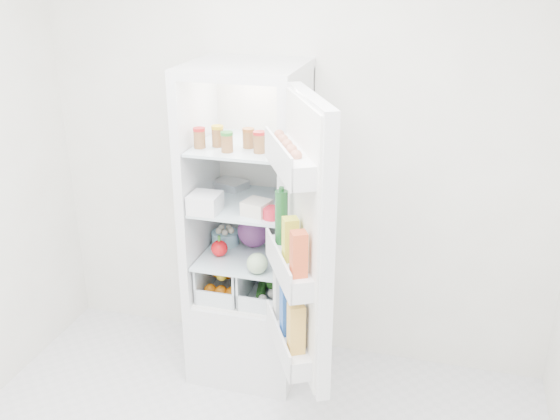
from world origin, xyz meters
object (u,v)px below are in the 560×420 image
(refrigerator, at_px, (251,262))
(fridge_door, at_px, (302,247))
(red_cabbage, at_px, (254,231))
(mushroom_bowl, at_px, (225,238))

(refrigerator, relative_size, fridge_door, 1.38)
(red_cabbage, bearing_deg, refrigerator, -96.96)
(refrigerator, xyz_separation_m, red_cabbage, (0.00, 0.04, 0.18))
(mushroom_bowl, bearing_deg, refrigerator, -9.20)
(refrigerator, xyz_separation_m, mushroom_bowl, (-0.17, 0.03, 0.12))
(refrigerator, xyz_separation_m, fridge_door, (0.44, -0.60, 0.43))
(refrigerator, distance_m, mushroom_bowl, 0.21)
(red_cabbage, bearing_deg, fridge_door, -55.80)
(mushroom_bowl, height_order, fridge_door, fridge_door)
(red_cabbage, bearing_deg, mushroom_bowl, -175.47)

